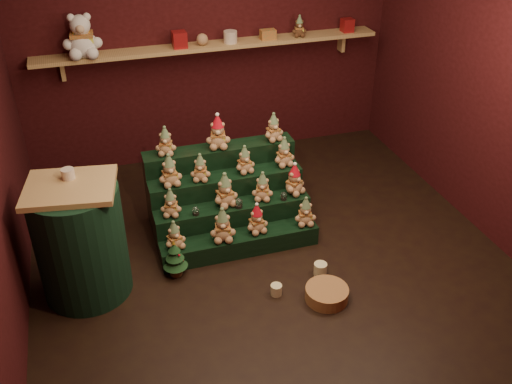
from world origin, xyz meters
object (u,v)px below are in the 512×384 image
object	(u,v)px
snow_globe_c	(284,196)
snow_globe_a	(196,211)
side_table	(81,240)
snow_globe_b	(239,203)
white_bear	(81,30)
wicker_basket	(327,294)
brown_bear	(299,26)
riser_tier_front	(240,243)
mug_left	(276,290)
mini_christmas_tree	(175,258)
mug_right	(320,269)

from	to	relation	value
snow_globe_c	snow_globe_a	bearing A→B (deg)	180.00
side_table	snow_globe_a	bearing A→B (deg)	24.80
snow_globe_b	white_bear	xyz separation A→B (m)	(-1.08, 1.59, 1.18)
snow_globe_a	wicker_basket	size ratio (longest dim) A/B	0.23
wicker_basket	brown_bear	xyz separation A→B (m)	(0.69, 2.54, 1.37)
snow_globe_c	side_table	distance (m)	1.78
snow_globe_c	white_bear	distance (m)	2.48
riser_tier_front	snow_globe_a	size ratio (longest dim) A/B	17.98
riser_tier_front	white_bear	bearing A→B (deg)	120.72
snow_globe_b	side_table	size ratio (longest dim) A/B	0.09
mug_left	riser_tier_front	bearing A→B (deg)	101.09
side_table	mug_left	xyz separation A→B (m)	(1.42, -0.52, -0.44)
mug_left	brown_bear	world-z (taller)	brown_bear
snow_globe_b	side_table	distance (m)	1.37
riser_tier_front	snow_globe_a	xyz separation A→B (m)	(-0.35, 0.16, 0.31)
riser_tier_front	side_table	xyz separation A→B (m)	(-1.30, -0.11, 0.40)
snow_globe_c	side_table	size ratio (longest dim) A/B	0.08
snow_globe_b	snow_globe_c	size ratio (longest dim) A/B	1.16
wicker_basket	mini_christmas_tree	bearing A→B (deg)	148.78
riser_tier_front	mug_left	bearing A→B (deg)	-78.91
riser_tier_front	mini_christmas_tree	size ratio (longest dim) A/B	4.01
snow_globe_a	white_bear	size ratio (longest dim) A/B	0.15
riser_tier_front	brown_bear	world-z (taller)	brown_bear
mini_christmas_tree	white_bear	bearing A→B (deg)	103.17
snow_globe_b	mug_left	xyz separation A→B (m)	(0.08, -0.78, -0.36)
riser_tier_front	snow_globe_a	distance (m)	0.49
mug_left	brown_bear	size ratio (longest dim) A/B	0.43
riser_tier_front	side_table	size ratio (longest dim) A/B	1.42
side_table	white_bear	world-z (taller)	white_bear
riser_tier_front	brown_bear	distance (m)	2.50
side_table	mini_christmas_tree	xyz separation A→B (m)	(0.70, -0.03, -0.32)
mini_christmas_tree	brown_bear	xyz separation A→B (m)	(1.77, 1.89, 1.26)
wicker_basket	white_bear	xyz separation A→B (m)	(-1.52, 2.54, 1.53)
snow_globe_c	white_bear	world-z (taller)	white_bear
mini_christmas_tree	snow_globe_c	bearing A→B (deg)	15.83
mug_left	wicker_basket	distance (m)	0.40
snow_globe_b	wicker_basket	world-z (taller)	snow_globe_b
mini_christmas_tree	mug_right	xyz separation A→B (m)	(1.15, -0.36, -0.11)
mini_christmas_tree	mug_right	size ratio (longest dim) A/B	3.16
riser_tier_front	snow_globe_c	xyz separation A→B (m)	(0.46, 0.16, 0.31)
riser_tier_front	snow_globe_c	bearing A→B (deg)	19.30
snow_globe_c	brown_bear	bearing A→B (deg)	65.67
snow_globe_a	side_table	xyz separation A→B (m)	(-0.96, -0.27, 0.09)
brown_bear	riser_tier_front	bearing A→B (deg)	-112.35
snow_globe_a	mug_left	world-z (taller)	snow_globe_a
mini_christmas_tree	wicker_basket	distance (m)	1.27
snow_globe_c	mug_left	bearing A→B (deg)	-113.16
side_table	snow_globe_b	bearing A→B (deg)	20.45
snow_globe_b	snow_globe_c	distance (m)	0.42
snow_globe_c	mug_left	world-z (taller)	snow_globe_c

